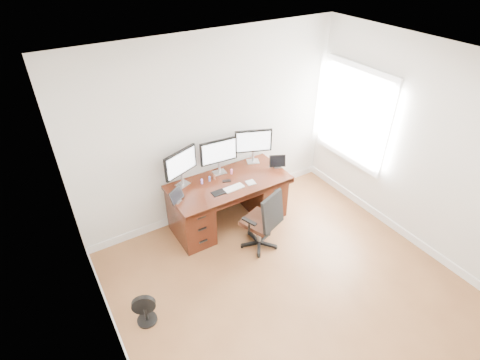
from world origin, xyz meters
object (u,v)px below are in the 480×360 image
office_chair (262,229)px  keyboard (234,188)px  desk (228,200)px  floor_fan (145,310)px  monitor_center (219,153)px

office_chair → keyboard: (-0.15, 0.49, 0.45)m
desk → floor_fan: size_ratio=4.37×
keyboard → desk: bearing=81.2°
desk → monitor_center: monitor_center is taller
floor_fan → monitor_center: bearing=56.6°
office_chair → floor_fan: 1.82m
desk → keyboard: 0.41m
desk → keyboard: (-0.02, -0.21, 0.36)m
floor_fan → monitor_center: size_ratio=0.71×
floor_fan → keyboard: keyboard is taller
monitor_center → keyboard: size_ratio=1.95×
office_chair → keyboard: office_chair is taller
desk → floor_fan: bearing=-148.5°
floor_fan → keyboard: bearing=45.8°
monitor_center → keyboard: (-0.02, -0.45, -0.33)m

